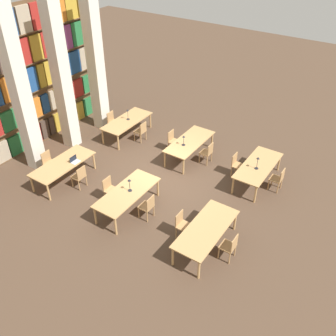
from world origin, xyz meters
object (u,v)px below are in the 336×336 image
object	(u,v)px
chair_2	(278,179)
desk_lamp_2	(184,139)
chair_3	(237,164)
reading_table_3	(190,143)
reading_table_0	(206,230)
chair_4	(148,206)
reading_table_5	(127,122)
chair_0	(230,246)
chair_10	(141,131)
pillar_right	(95,61)
pillar_left	(20,93)
chair_11	(113,121)
reading_table_2	(127,193)
chair_9	(49,162)
chair_5	(110,189)
desk_lamp_1	(129,183)
reading_table_4	(63,165)
desk_lamp_0	(258,161)
chair_8	(80,176)
pillar_center	(61,76)
desk_lamp_3	(128,113)
chair_6	(207,152)
laptop	(75,161)
chair_7	(173,140)

from	to	relation	value
chair_2	desk_lamp_2	bearing A→B (deg)	94.73
chair_3	reading_table_3	distance (m)	2.09
reading_table_0	desk_lamp_2	xyz separation A→B (m)	(3.43, 2.90, 0.35)
chair_4	reading_table_5	distance (m)	5.33
chair_0	chair_10	world-z (taller)	same
pillar_right	reading_table_0	size ratio (longest dim) A/B	2.50
pillar_left	chair_11	world-z (taller)	pillar_left
chair_0	reading_table_2	world-z (taller)	chair_0
chair_9	chair_4	bearing A→B (deg)	90.59
chair_5	chair_2	bearing A→B (deg)	129.31
chair_0	desk_lamp_1	world-z (taller)	desk_lamp_1
pillar_right	reading_table_4	xyz separation A→B (m)	(-3.80, -1.59, -2.33)
reading_table_5	desk_lamp_0	bearing A→B (deg)	-92.22
chair_8	chair_10	world-z (taller)	same
pillar_left	chair_0	bearing A→B (deg)	-90.64
pillar_center	pillar_left	bearing A→B (deg)	180.00
chair_2	chair_9	bearing A→B (deg)	116.65
desk_lamp_0	desk_lamp_3	distance (m)	6.01
chair_11	chair_6	bearing A→B (deg)	91.35
reading_table_0	reading_table_4	xyz separation A→B (m)	(0.00, 5.86, 0.00)
pillar_left	reading_table_5	distance (m)	4.63
pillar_left	chair_6	distance (m)	7.04
chair_4	reading_table_4	xyz separation A→B (m)	(-0.05, 3.72, 0.19)
chair_11	desk_lamp_3	bearing A→B (deg)	99.71
desk_lamp_2	chair_9	distance (m)	5.10
chair_8	reading_table_5	world-z (taller)	chair_8
pillar_center	reading_table_5	xyz separation A→B (m)	(1.84, -1.49, -2.33)
chair_4	pillar_right	bearing A→B (deg)	54.75
desk_lamp_2	reading_table_5	distance (m)	3.10
chair_5	laptop	world-z (taller)	laptop
reading_table_2	chair_11	xyz separation A→B (m)	(3.71, 3.81, -0.19)
chair_3	reading_table_4	xyz separation A→B (m)	(-3.74, 5.09, 0.19)
desk_lamp_2	laptop	xyz separation A→B (m)	(-3.12, 2.66, -0.24)
desk_lamp_0	desk_lamp_1	distance (m)	4.50
chair_4	reading_table_4	distance (m)	3.72
pillar_left	reading_table_3	distance (m)	6.37
pillar_center	chair_0	world-z (taller)	pillar_center
reading_table_0	reading_table_3	xyz separation A→B (m)	(3.81, 2.85, 0.00)
chair_2	chair_4	bearing A→B (deg)	141.45
chair_0	laptop	size ratio (longest dim) A/B	2.76
chair_10	reading_table_4	bearing A→B (deg)	169.62
chair_5	reading_table_3	xyz separation A→B (m)	(3.75, -0.86, 0.19)
chair_6	laptop	world-z (taller)	laptop
chair_7	reading_table_5	size ratio (longest dim) A/B	0.37
desk_lamp_0	chair_2	bearing A→B (deg)	-75.50
reading_table_4	reading_table_5	world-z (taller)	same
reading_table_3	chair_11	distance (m)	3.89
pillar_left	chair_6	xyz separation A→B (m)	(3.78, -5.38, -2.52)
pillar_center	chair_8	size ratio (longest dim) A/B	6.79
laptop	chair_11	bearing A→B (deg)	19.08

